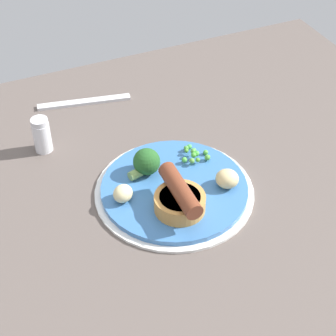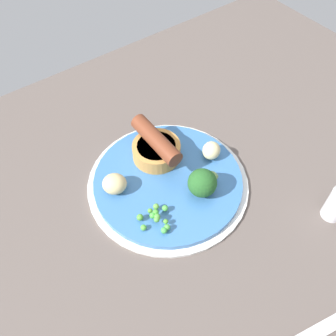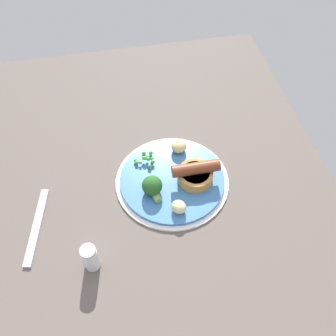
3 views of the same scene
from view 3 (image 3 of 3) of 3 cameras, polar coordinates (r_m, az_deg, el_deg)
name	(u,v)px [view 3 (image 3 of 3)]	position (r cm, az deg, el deg)	size (l,w,h in cm)	color
dining_table	(158,195)	(84.78, -1.46, -4.19)	(110.00, 80.00, 3.00)	#564C47
dinner_plate	(172,180)	(84.61, 0.65, -1.87)	(25.62, 25.62, 1.40)	silver
sausage_pudding	(195,173)	(82.23, 4.20, -0.82)	(7.86, 10.46, 5.31)	#BC8442
pea_pile	(145,159)	(86.29, -3.50, 1.41)	(5.18, 4.71, 1.84)	#4B9A3B
broccoli_floret_near	(152,186)	(80.09, -2.40, -2.79)	(5.66, 4.44, 4.44)	#235623
potato_chunk_0	(179,207)	(78.13, 1.66, -5.95)	(3.25, 2.90, 2.72)	beige
potato_chunk_2	(179,146)	(87.92, 1.66, 3.35)	(3.49, 3.71, 2.97)	#CCB77F
fork	(37,226)	(83.24, -19.37, -8.36)	(18.00, 1.60, 0.60)	silver
salt_shaker	(90,258)	(73.77, -11.76, -13.24)	(3.09, 3.09, 6.53)	silver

